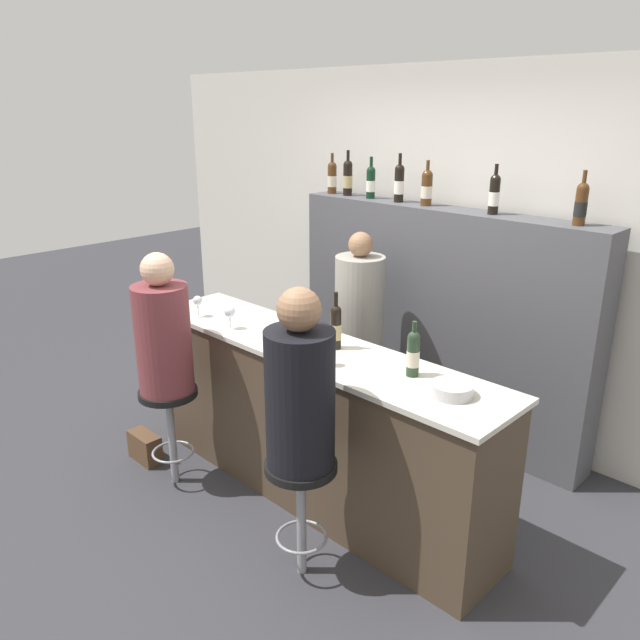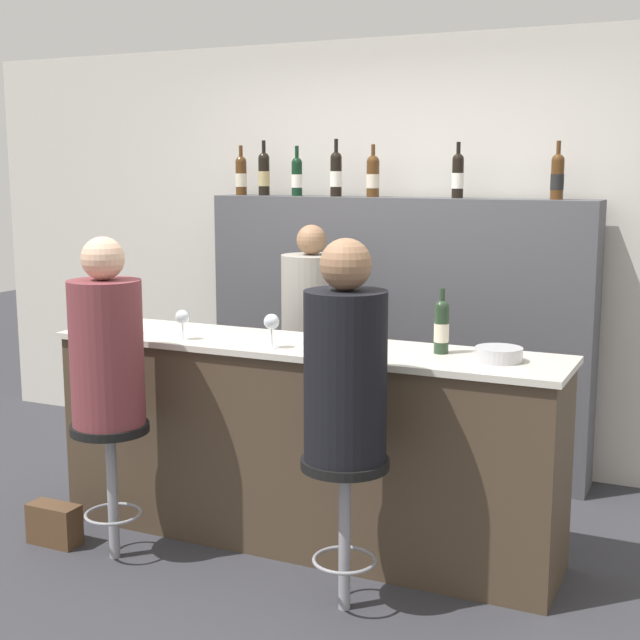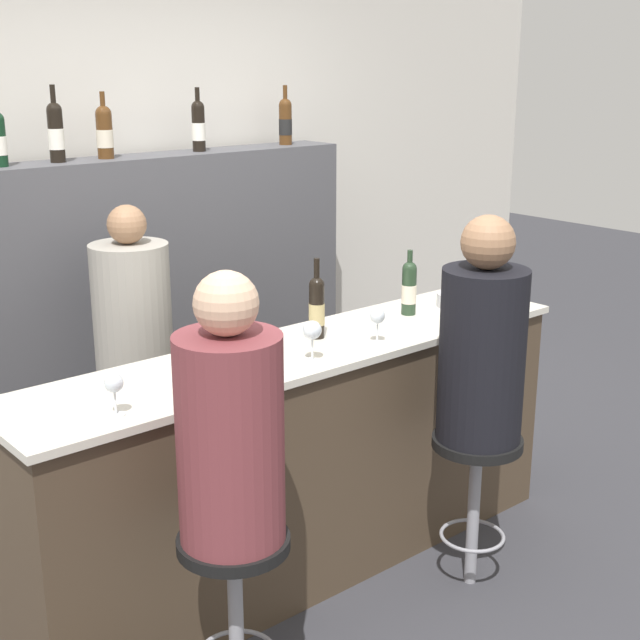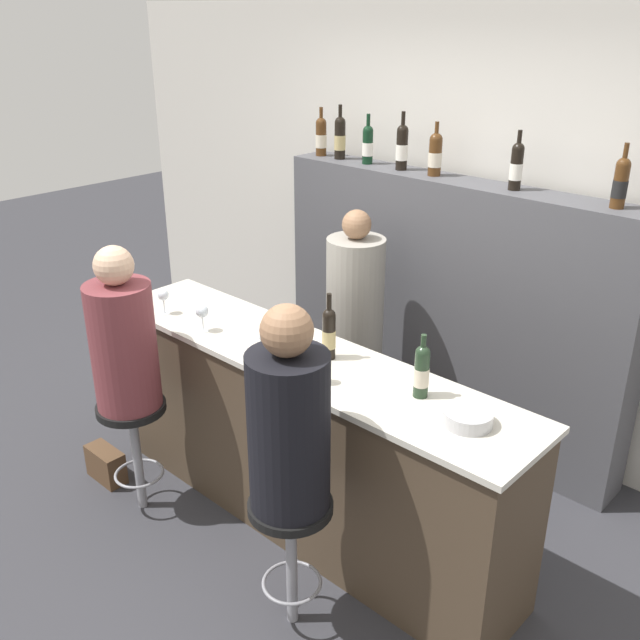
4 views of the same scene
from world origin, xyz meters
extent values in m
plane|color=#333338|center=(0.00, 0.00, 0.00)|extent=(16.00, 16.00, 0.00)
cube|color=beige|center=(0.00, 1.76, 1.30)|extent=(6.40, 0.05, 2.60)
cube|color=#473828|center=(0.00, 0.25, 0.48)|extent=(2.48, 0.50, 0.96)
cube|color=beige|center=(0.00, 0.25, 0.98)|extent=(2.52, 0.54, 0.03)
cube|color=#4C4C51|center=(0.00, 1.53, 0.82)|extent=(2.36, 0.28, 1.65)
cylinder|color=black|center=(0.12, 0.31, 1.11)|extent=(0.06, 0.06, 0.22)
cylinder|color=tan|center=(0.12, 0.31, 1.10)|extent=(0.07, 0.07, 0.09)
sphere|color=black|center=(0.12, 0.31, 1.22)|extent=(0.06, 0.06, 0.06)
cylinder|color=black|center=(0.12, 0.31, 1.28)|extent=(0.02, 0.02, 0.10)
cylinder|color=#233823|center=(0.67, 0.31, 1.10)|extent=(0.07, 0.07, 0.21)
cylinder|color=beige|center=(0.67, 0.31, 1.09)|extent=(0.07, 0.07, 0.08)
sphere|color=#233823|center=(0.67, 0.31, 1.20)|extent=(0.07, 0.07, 0.07)
cylinder|color=#233823|center=(0.67, 0.31, 1.25)|extent=(0.02, 0.02, 0.07)
cylinder|color=#4C2D14|center=(-1.06, 1.53, 1.75)|extent=(0.07, 0.07, 0.21)
cylinder|color=beige|center=(-1.06, 1.53, 1.74)|extent=(0.07, 0.07, 0.08)
sphere|color=#4C2D14|center=(-1.06, 1.53, 1.86)|extent=(0.07, 0.07, 0.07)
cylinder|color=#4C2D14|center=(-1.06, 1.53, 1.92)|extent=(0.02, 0.02, 0.09)
cylinder|color=black|center=(-0.89, 1.53, 1.76)|extent=(0.07, 0.07, 0.23)
cylinder|color=tan|center=(-0.89, 1.53, 1.75)|extent=(0.07, 0.07, 0.09)
sphere|color=black|center=(-0.89, 1.53, 1.88)|extent=(0.07, 0.07, 0.07)
cylinder|color=black|center=(-0.89, 1.53, 1.94)|extent=(0.02, 0.02, 0.10)
cylinder|color=black|center=(-0.66, 1.53, 1.75)|extent=(0.07, 0.07, 0.20)
cylinder|color=white|center=(-0.66, 1.53, 1.74)|extent=(0.07, 0.07, 0.08)
sphere|color=black|center=(-0.66, 1.53, 1.85)|extent=(0.07, 0.07, 0.07)
cylinder|color=black|center=(-0.66, 1.53, 1.91)|extent=(0.02, 0.02, 0.09)
cylinder|color=black|center=(-0.39, 1.53, 1.76)|extent=(0.07, 0.07, 0.23)
cylinder|color=white|center=(-0.39, 1.53, 1.75)|extent=(0.07, 0.07, 0.09)
sphere|color=black|center=(-0.39, 1.53, 1.88)|extent=(0.07, 0.07, 0.07)
cylinder|color=black|center=(-0.39, 1.53, 1.94)|extent=(0.02, 0.02, 0.10)
cylinder|color=#4C2D14|center=(-0.15, 1.53, 1.75)|extent=(0.08, 0.08, 0.21)
cylinder|color=beige|center=(-0.15, 1.53, 1.74)|extent=(0.08, 0.08, 0.08)
sphere|color=#4C2D14|center=(-0.15, 1.53, 1.86)|extent=(0.08, 0.08, 0.08)
cylinder|color=#4C2D14|center=(-0.15, 1.53, 1.91)|extent=(0.02, 0.02, 0.09)
cylinder|color=black|center=(0.37, 1.53, 1.76)|extent=(0.07, 0.07, 0.22)
cylinder|color=white|center=(0.37, 1.53, 1.75)|extent=(0.07, 0.07, 0.09)
sphere|color=black|center=(0.37, 1.53, 1.87)|extent=(0.07, 0.07, 0.07)
cylinder|color=black|center=(0.37, 1.53, 1.92)|extent=(0.02, 0.02, 0.08)
cylinder|color=#4C2D14|center=(0.93, 1.53, 1.75)|extent=(0.07, 0.07, 0.21)
cylinder|color=black|center=(0.93, 1.53, 1.74)|extent=(0.07, 0.07, 0.08)
sphere|color=#4C2D14|center=(0.93, 1.53, 1.86)|extent=(0.07, 0.07, 0.07)
cylinder|color=#4C2D14|center=(0.93, 1.53, 1.92)|extent=(0.02, 0.02, 0.09)
cylinder|color=silver|center=(-0.91, 0.10, 1.00)|extent=(0.06, 0.06, 0.00)
cylinder|color=silver|center=(-0.91, 0.10, 1.04)|extent=(0.01, 0.01, 0.08)
sphere|color=silver|center=(-0.91, 0.10, 1.11)|extent=(0.06, 0.06, 0.06)
cylinder|color=silver|center=(-0.57, 0.10, 1.00)|extent=(0.06, 0.06, 0.00)
cylinder|color=silver|center=(-0.57, 0.10, 1.04)|extent=(0.01, 0.01, 0.08)
sphere|color=silver|center=(-0.57, 0.10, 1.11)|extent=(0.07, 0.07, 0.07)
cylinder|color=silver|center=(-0.08, 0.10, 1.00)|extent=(0.07, 0.07, 0.00)
cylinder|color=silver|center=(-0.08, 0.10, 1.04)|extent=(0.01, 0.01, 0.09)
sphere|color=silver|center=(-0.08, 0.10, 1.12)|extent=(0.07, 0.07, 0.07)
cylinder|color=silver|center=(0.26, 0.10, 1.00)|extent=(0.07, 0.07, 0.00)
cylinder|color=silver|center=(0.26, 0.10, 1.04)|extent=(0.01, 0.01, 0.08)
sphere|color=silver|center=(0.26, 0.10, 1.11)|extent=(0.06, 0.06, 0.06)
cylinder|color=#B7B7BC|center=(0.94, 0.26, 1.03)|extent=(0.21, 0.21, 0.06)
cylinder|color=gray|center=(-0.73, -0.29, 0.31)|extent=(0.05, 0.05, 0.61)
torus|color=gray|center=(-0.73, -0.29, 0.21)|extent=(0.27, 0.27, 0.02)
cylinder|color=black|center=(-0.73, -0.29, 0.63)|extent=(0.36, 0.36, 0.04)
cylinder|color=brown|center=(-0.73, -0.29, 0.99)|extent=(0.33, 0.33, 0.67)
sphere|color=#D8AD8C|center=(-0.73, -0.29, 1.42)|extent=(0.20, 0.20, 0.20)
cylinder|color=gray|center=(0.46, -0.29, 0.31)|extent=(0.05, 0.05, 0.61)
torus|color=gray|center=(0.46, -0.29, 0.21)|extent=(0.27, 0.27, 0.02)
cylinder|color=black|center=(0.46, -0.29, 0.63)|extent=(0.36, 0.36, 0.04)
cylinder|color=black|center=(0.46, -0.29, 1.00)|extent=(0.34, 0.34, 0.69)
sphere|color=#936B4C|center=(0.46, -0.29, 1.45)|extent=(0.21, 0.21, 0.21)
cylinder|color=gray|center=(-0.33, 1.04, 0.67)|extent=(0.35, 0.35, 1.34)
sphere|color=#936B4C|center=(-0.33, 1.04, 1.42)|extent=(0.17, 0.17, 0.17)
cube|color=#513823|center=(-1.09, -0.29, 0.10)|extent=(0.26, 0.12, 0.20)
camera|label=1|loc=(2.39, -2.12, 2.32)|focal=35.00mm
camera|label=2|loc=(1.83, -3.47, 1.82)|focal=50.00mm
camera|label=3|loc=(-2.14, -2.37, 2.11)|focal=50.00mm
camera|label=4|loc=(2.20, -1.97, 2.56)|focal=40.00mm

